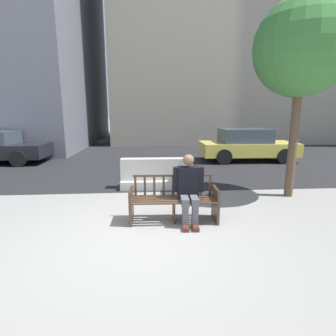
{
  "coord_description": "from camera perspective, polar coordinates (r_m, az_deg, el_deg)",
  "views": [
    {
      "loc": [
        0.26,
        -4.05,
        2.08
      ],
      "look_at": [
        0.73,
        2.25,
        0.75
      ],
      "focal_mm": 28.0,
      "sensor_mm": 36.0,
      "label": 1
    }
  ],
  "objects": [
    {
      "name": "building_centre_right",
      "position": [
        24.3,
        13.11,
        31.32
      ],
      "size": [
        17.49,
        10.76,
        20.57
      ],
      "color": "gray",
      "rests_on": "ground"
    },
    {
      "name": "street_asphalt",
      "position": [
        12.92,
        -5.35,
        2.58
      ],
      "size": [
        120.0,
        12.0,
        0.01
      ],
      "primitive_type": "cube",
      "color": "black",
      "rests_on": "ground"
    },
    {
      "name": "street_bench",
      "position": [
        5.13,
        1.24,
        -7.26
      ],
      "size": [
        1.7,
        0.57,
        0.88
      ],
      "color": "#473323",
      "rests_on": "ground"
    },
    {
      "name": "street_tree",
      "position": [
        7.27,
        27.2,
        22.12
      ],
      "size": [
        2.23,
        2.23,
        4.66
      ],
      "color": "brown",
      "rests_on": "ground"
    },
    {
      "name": "ground_plane",
      "position": [
        4.55,
        -7.29,
        -15.36
      ],
      "size": [
        200.0,
        200.0,
        0.0
      ],
      "primitive_type": "plane",
      "color": "gray"
    },
    {
      "name": "jersey_barrier_centre",
      "position": [
        7.41,
        -2.45,
        -1.7
      ],
      "size": [
        2.02,
        0.73,
        0.84
      ],
      "color": "#ADA89E",
      "rests_on": "ground"
    },
    {
      "name": "car_taxi_near",
      "position": [
        12.08,
        16.73,
        4.82
      ],
      "size": [
        4.13,
        1.96,
        1.41
      ],
      "color": "#DBC64C",
      "rests_on": "ground"
    },
    {
      "name": "seated_person",
      "position": [
        5.01,
        4.51,
        -4.23
      ],
      "size": [
        0.58,
        0.73,
        1.31
      ],
      "color": "black",
      "rests_on": "ground"
    }
  ]
}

